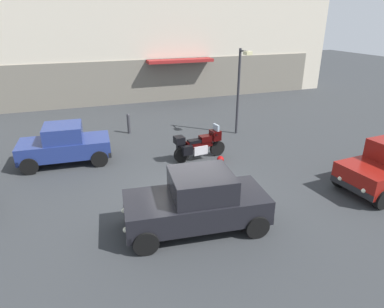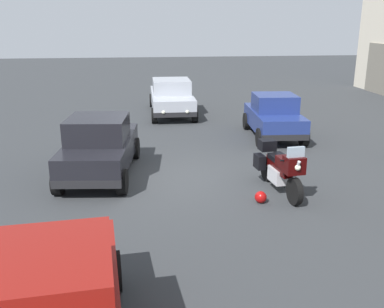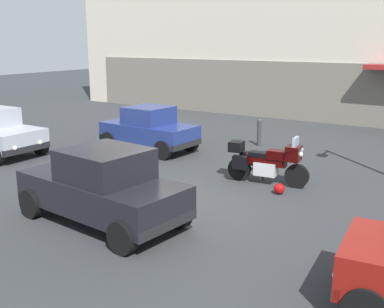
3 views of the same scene
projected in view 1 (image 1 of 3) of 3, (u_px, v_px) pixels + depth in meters
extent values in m
plane|color=#2D3033|center=(190.00, 193.00, 11.04)|extent=(80.00, 80.00, 0.00)
cube|color=beige|center=(116.00, 14.00, 21.25)|extent=(30.96, 2.40, 11.10)
cube|color=#6D675C|center=(124.00, 83.00, 21.78)|extent=(27.87, 0.12, 2.80)
cube|color=maroon|center=(180.00, 61.00, 22.05)|extent=(4.40, 1.10, 0.20)
cylinder|color=black|center=(217.00, 148.00, 13.92)|extent=(0.65, 0.21, 0.64)
cylinder|color=black|center=(182.00, 155.00, 13.28)|extent=(0.65, 0.21, 0.64)
cylinder|color=#B7B7BC|center=(217.00, 139.00, 13.75)|extent=(0.33, 0.10, 0.68)
cube|color=#B7B7BC|center=(199.00, 149.00, 13.55)|extent=(0.64, 0.46, 0.36)
cube|color=black|center=(199.00, 144.00, 13.45)|extent=(1.12, 0.39, 0.28)
cube|color=black|center=(206.00, 138.00, 13.51)|extent=(0.55, 0.39, 0.24)
cube|color=black|center=(195.00, 141.00, 13.32)|extent=(0.59, 0.36, 0.12)
cube|color=black|center=(215.00, 135.00, 13.65)|extent=(0.40, 0.47, 0.40)
cube|color=#8C9EAD|center=(216.00, 128.00, 13.55)|extent=(0.12, 0.41, 0.28)
sphere|color=#EAEACC|center=(219.00, 134.00, 13.72)|extent=(0.14, 0.14, 0.14)
cylinder|color=black|center=(213.00, 133.00, 13.58)|extent=(0.10, 0.62, 0.04)
cylinder|color=#B7B7BC|center=(184.00, 153.00, 13.52)|extent=(0.56, 0.15, 0.09)
cube|color=black|center=(182.00, 146.00, 13.46)|extent=(0.42, 0.24, 0.36)
cube|color=black|center=(187.00, 150.00, 12.99)|extent=(0.42, 0.24, 0.36)
cube|color=black|center=(179.00, 140.00, 13.00)|extent=(0.40, 0.43, 0.28)
cylinder|color=black|center=(194.00, 154.00, 13.74)|extent=(0.04, 0.13, 0.29)
sphere|color=#990C0C|center=(220.00, 159.00, 13.29)|extent=(0.28, 0.28, 0.28)
cube|color=black|center=(196.00, 207.00, 9.00)|extent=(3.95, 2.03, 0.68)
cube|color=black|center=(202.00, 184.00, 8.78)|extent=(1.75, 1.67, 0.64)
cube|color=#8C9EAD|center=(173.00, 187.00, 8.62)|extent=(0.21, 1.39, 0.54)
cube|color=#8C9EAD|center=(229.00, 181.00, 8.94)|extent=(0.21, 1.39, 0.51)
cube|color=black|center=(127.00, 223.00, 8.69)|extent=(0.29, 1.64, 0.20)
cube|color=black|center=(259.00, 206.00, 9.49)|extent=(0.29, 1.64, 0.20)
cylinder|color=black|center=(146.00, 243.00, 8.12)|extent=(0.66, 0.29, 0.64)
cylinder|color=black|center=(140.00, 209.00, 9.52)|extent=(0.66, 0.29, 0.64)
cylinder|color=black|center=(257.00, 226.00, 8.74)|extent=(0.66, 0.29, 0.64)
cylinder|color=black|center=(236.00, 197.00, 10.15)|extent=(0.66, 0.29, 0.64)
sphere|color=silver|center=(126.00, 230.00, 8.23)|extent=(0.14, 0.14, 0.14)
sphere|color=silver|center=(124.00, 211.00, 9.04)|extent=(0.14, 0.14, 0.14)
cube|color=navy|center=(65.00, 148.00, 13.11)|extent=(3.49, 1.76, 0.64)
cube|color=navy|center=(63.00, 133.00, 12.88)|extent=(1.48, 1.52, 0.60)
cube|color=#8C9EAD|center=(45.00, 134.00, 12.71)|extent=(0.14, 1.33, 0.51)
cube|color=#8C9EAD|center=(81.00, 131.00, 13.05)|extent=(0.14, 1.33, 0.48)
cube|color=black|center=(20.00, 157.00, 12.77)|extent=(0.21, 1.56, 0.20)
cube|color=black|center=(109.00, 148.00, 13.62)|extent=(0.21, 1.56, 0.20)
cylinder|color=black|center=(29.00, 166.00, 12.26)|extent=(0.65, 0.26, 0.64)
cylinder|color=black|center=(35.00, 152.00, 13.57)|extent=(0.65, 0.26, 0.64)
cylinder|color=black|center=(100.00, 159.00, 12.90)|extent=(0.65, 0.26, 0.64)
cylinder|color=black|center=(98.00, 145.00, 14.22)|extent=(0.65, 0.26, 0.64)
sphere|color=silver|center=(16.00, 159.00, 12.33)|extent=(0.14, 0.14, 0.14)
sphere|color=silver|center=(20.00, 150.00, 13.10)|extent=(0.14, 0.14, 0.14)
cube|color=black|center=(352.00, 187.00, 10.52)|extent=(0.27, 1.64, 0.20)
cylinder|color=black|center=(382.00, 199.00, 10.06)|extent=(0.66, 0.28, 0.64)
cylinder|color=black|center=(341.00, 178.00, 11.37)|extent=(0.66, 0.28, 0.64)
sphere|color=silver|center=(364.00, 191.00, 10.07)|extent=(0.14, 0.14, 0.14)
sphere|color=silver|center=(340.00, 179.00, 10.83)|extent=(0.14, 0.14, 0.14)
cylinder|color=#2D2D33|center=(238.00, 93.00, 15.94)|extent=(0.12, 0.12, 4.07)
cylinder|color=#2D2D33|center=(244.00, 51.00, 14.90)|extent=(0.08, 0.70, 0.08)
cube|color=beige|center=(248.00, 53.00, 14.61)|extent=(0.28, 0.36, 0.16)
cylinder|color=#333338|center=(129.00, 124.00, 16.53)|extent=(0.16, 0.16, 0.93)
sphere|color=#333338|center=(128.00, 115.00, 16.35)|extent=(0.16, 0.16, 0.16)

